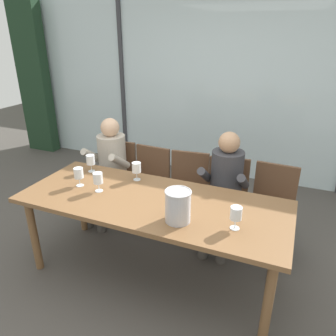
{
  "coord_description": "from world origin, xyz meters",
  "views": [
    {
      "loc": [
        1.04,
        -2.12,
        2.08
      ],
      "look_at": [
        0.0,
        0.35,
        0.93
      ],
      "focal_mm": 34.17,
      "sensor_mm": 36.0,
      "label": 1
    }
  ],
  "objects": [
    {
      "name": "chair_center",
      "position": [
        0.02,
        0.85,
        0.51
      ],
      "size": [
        0.48,
        0.48,
        0.88
      ],
      "rotation": [
        0.0,
        0.0,
        0.09
      ],
      "color": "brown",
      "rests_on": "ground"
    },
    {
      "name": "wine_glass_by_right_taster",
      "position": [
        -0.3,
        0.3,
        0.9
      ],
      "size": [
        0.08,
        0.08,
        0.17
      ],
      "color": "silver",
      "rests_on": "dining_table"
    },
    {
      "name": "curtain_heavy_drape",
      "position": [
        -3.38,
        2.3,
        1.3
      ],
      "size": [
        0.56,
        0.2,
        2.6
      ],
      "primitive_type": "cube",
      "color": "#1E3823",
      "rests_on": "ground"
    },
    {
      "name": "window_glass_panel",
      "position": [
        0.0,
        2.48,
        1.3
      ],
      "size": [
        7.46,
        0.03,
        2.6
      ],
      "primitive_type": "cube",
      "color": "silver",
      "rests_on": "ground"
    },
    {
      "name": "wine_glass_by_left_taster",
      "position": [
        0.73,
        -0.15,
        0.9
      ],
      "size": [
        0.08,
        0.08,
        0.17
      ],
      "color": "silver",
      "rests_on": "dining_table"
    },
    {
      "name": "chair_right_of_center",
      "position": [
        0.46,
        0.84,
        0.51
      ],
      "size": [
        0.5,
        0.5,
        0.88
      ],
      "rotation": [
        0.0,
        0.0,
        0.14
      ],
      "color": "brown",
      "rests_on": "ground"
    },
    {
      "name": "chair_left_of_center",
      "position": [
        -0.44,
        0.85,
        0.51
      ],
      "size": [
        0.46,
        0.46,
        0.88
      ],
      "rotation": [
        0.0,
        0.0,
        -0.06
      ],
      "color": "brown",
      "rests_on": "ground"
    },
    {
      "name": "wine_glass_spare_empty",
      "position": [
        -0.72,
        -0.02,
        0.9
      ],
      "size": [
        0.08,
        0.08,
        0.17
      ],
      "color": "silver",
      "rests_on": "dining_table"
    },
    {
      "name": "chair_near_curtain",
      "position": [
        -0.88,
        0.86,
        0.51
      ],
      "size": [
        0.48,
        0.48,
        0.88
      ],
      "rotation": [
        0.0,
        0.0,
        0.1
      ],
      "color": "brown",
      "rests_on": "ground"
    },
    {
      "name": "ice_bucket_primary",
      "position": [
        0.32,
        -0.22,
        0.9
      ],
      "size": [
        0.2,
        0.2,
        0.25
      ],
      "color": "#B7B7BC",
      "rests_on": "dining_table"
    },
    {
      "name": "dining_table",
      "position": [
        0.0,
        0.0,
        0.7
      ],
      "size": [
        2.26,
        0.9,
        0.78
      ],
      "color": "brown",
      "rests_on": "ground"
    },
    {
      "name": "person_charcoal_jacket",
      "position": [
        0.45,
        0.72,
        0.68
      ],
      "size": [
        0.47,
        0.61,
        1.2
      ],
      "rotation": [
        0.0,
        0.0,
        -0.02
      ],
      "color": "#38383D",
      "rests_on": "ground"
    },
    {
      "name": "window_mullion_left",
      "position": [
        -1.68,
        2.46,
        1.3
      ],
      "size": [
        0.06,
        0.06,
        2.6
      ],
      "primitive_type": "cube",
      "color": "#38383D",
      "rests_on": "ground"
    },
    {
      "name": "hillside_vineyard",
      "position": [
        0.0,
        6.96,
        1.08
      ],
      "size": [
        13.46,
        2.4,
        2.17
      ],
      "primitive_type": "cube",
      "color": "#477A38",
      "rests_on": "ground"
    },
    {
      "name": "chair_near_window_right",
      "position": [
        0.91,
        0.85,
        0.51
      ],
      "size": [
        0.47,
        0.47,
        0.88
      ],
      "rotation": [
        0.0,
        0.0,
        -0.06
      ],
      "color": "brown",
      "rests_on": "ground"
    },
    {
      "name": "ground",
      "position": [
        0.0,
        1.0,
        0.0
      ],
      "size": [
        14.0,
        14.0,
        0.0
      ],
      "primitive_type": "plane",
      "color": "#4C4742"
    },
    {
      "name": "wine_glass_center_pour",
      "position": [
        -0.5,
        -0.04,
        0.89
      ],
      "size": [
        0.08,
        0.08,
        0.17
      ],
      "color": "silver",
      "rests_on": "dining_table"
    },
    {
      "name": "person_beige_jumper",
      "position": [
        -0.89,
        0.72,
        0.68
      ],
      "size": [
        0.48,
        0.63,
        1.2
      ],
      "rotation": [
        0.0,
        0.0,
        -0.07
      ],
      "color": "#B7AD9E",
      "rests_on": "ground"
    },
    {
      "name": "wine_glass_near_bucket",
      "position": [
        -0.81,
        0.29,
        0.89
      ],
      "size": [
        0.08,
        0.08,
        0.17
      ],
      "color": "silver",
      "rests_on": "dining_table"
    }
  ]
}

